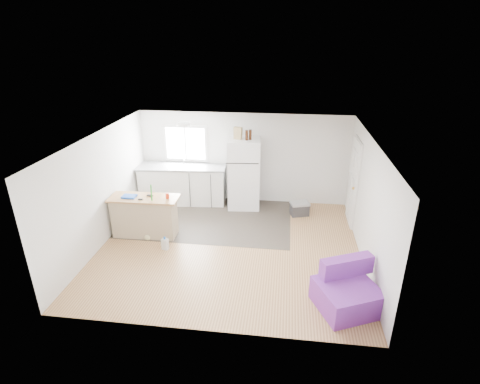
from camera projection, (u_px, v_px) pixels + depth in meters
name	position (u px, v px, depth m)	size (l,w,h in m)	color
room	(229.00, 196.00, 7.62)	(5.51, 5.01, 2.41)	#8D5D3B
vinyl_zone	(209.00, 218.00, 9.32)	(4.05, 2.50, 0.00)	#312B25
window	(186.00, 143.00, 9.93)	(1.18, 0.06, 0.98)	white
interior_door	(354.00, 183.00, 8.79)	(0.11, 0.92, 2.10)	white
ceiling_fixture	(184.00, 125.00, 8.40)	(0.30, 0.30, 0.07)	white
kitchen_cabinets	(183.00, 184.00, 10.03)	(2.36, 0.91, 1.33)	white
peninsula	(145.00, 216.00, 8.40)	(1.53, 0.62, 0.93)	tan
refrigerator	(244.00, 173.00, 9.65)	(0.87, 0.83, 1.83)	white
cooler	(299.00, 209.00, 9.43)	(0.53, 0.43, 0.35)	#302F32
purple_seat	(347.00, 292.00, 6.25)	(1.22, 1.22, 0.77)	purple
cleaner_jug	(165.00, 244.00, 7.95)	(0.15, 0.13, 0.30)	silver
mop	(149.00, 230.00, 8.31)	(0.29, 0.37, 1.35)	green
red_cup	(167.00, 196.00, 8.13)	(0.08, 0.08, 0.12)	red
blue_tray	(129.00, 196.00, 8.21)	(0.30, 0.22, 0.04)	#1242B0
tool_a	(150.00, 196.00, 8.26)	(0.14, 0.05, 0.03)	black
tool_b	(140.00, 199.00, 8.08)	(0.10, 0.04, 0.03)	black
cardboard_box	(238.00, 133.00, 9.22)	(0.20, 0.10, 0.30)	tan
bottle_left	(247.00, 135.00, 9.13)	(0.07, 0.07, 0.25)	#351809
bottle_right	(250.00, 135.00, 9.18)	(0.07, 0.07, 0.25)	#351809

